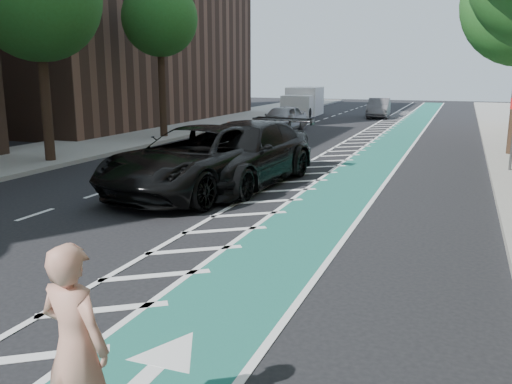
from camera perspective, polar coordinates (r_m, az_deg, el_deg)
The scene contains 16 objects.
ground at distance 10.00m, azimuth -18.01°, elevation -7.31°, with size 120.00×120.00×0.00m, color black.
bike_lane at distance 17.83m, azimuth 10.66°, elevation 1.71°, with size 2.00×90.00×0.01m, color #18554C.
buffer_strip at distance 18.14m, azimuth 5.99°, elevation 2.04°, with size 1.40×90.00×0.01m, color silver.
sidewalk_left at distance 23.45m, azimuth -21.01°, elevation 3.82°, with size 5.00×90.00×0.15m, color gray.
curb_right at distance 17.58m, azimuth 23.75°, elevation 0.95°, with size 0.12×90.00×0.16m, color gray.
curb_left at distance 21.90m, azimuth -16.20°, elevation 3.61°, with size 0.12×90.00×0.16m, color gray.
tree_l_d at distance 27.23m, azimuth -10.56°, elevation 17.57°, with size 4.20×4.20×7.90m.
skateboarder at distance 4.98m, azimuth -18.49°, elevation -15.17°, with size 0.67×0.44×1.83m, color tan.
suv_near at distance 15.14m, azimuth -6.00°, elevation 3.43°, with size 3.02×6.55×1.82m, color black.
suv_far at distance 16.12m, azimuth -1.42°, elevation 4.06°, with size 2.56×6.29×1.83m, color black.
car_silver at distance 30.87m, azimuth 2.79°, elevation 7.76°, with size 1.71×4.26×1.45m, color #98979C.
car_grey at distance 41.18m, azimuth 12.79°, elevation 8.63°, with size 1.48×4.26×1.40m, color #5C5C61.
box_truck at distance 42.26m, azimuth 4.96°, elevation 9.36°, with size 2.54×5.22×2.13m.
barrel_a at distance 14.67m, azimuth -13.83°, elevation 0.97°, with size 0.68×0.68×0.93m.
barrel_b at distance 23.51m, azimuth -3.55°, elevation 5.59°, with size 0.71×0.71×0.96m.
barrel_c at distance 25.64m, azimuth -2.37°, elevation 6.21°, with size 0.73×0.73×0.99m.
Camera 1 is at (6.04, -7.26, 3.29)m, focal length 38.00 mm.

